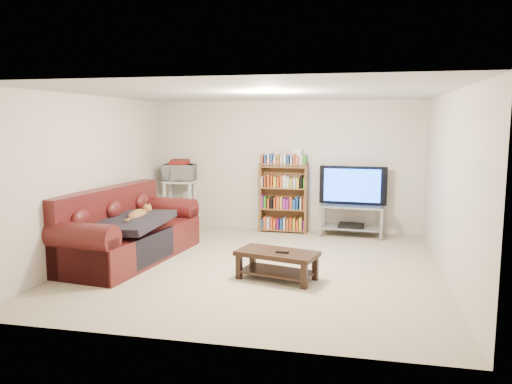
% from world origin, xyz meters
% --- Properties ---
extents(floor, '(5.00, 5.00, 0.00)m').
position_xyz_m(floor, '(0.00, 0.00, 0.00)').
color(floor, '#C4B691').
rests_on(floor, ground).
extents(ceiling, '(5.00, 5.00, 0.00)m').
position_xyz_m(ceiling, '(0.00, 0.00, 2.40)').
color(ceiling, white).
rests_on(ceiling, ground).
extents(wall_back, '(5.00, 0.00, 5.00)m').
position_xyz_m(wall_back, '(0.00, 2.50, 1.20)').
color(wall_back, silver).
rests_on(wall_back, ground).
extents(wall_front, '(5.00, 0.00, 5.00)m').
position_xyz_m(wall_front, '(0.00, -2.50, 1.20)').
color(wall_front, silver).
rests_on(wall_front, ground).
extents(wall_left, '(0.00, 5.00, 5.00)m').
position_xyz_m(wall_left, '(-2.50, 0.00, 1.20)').
color(wall_left, silver).
rests_on(wall_left, ground).
extents(wall_right, '(0.00, 5.00, 5.00)m').
position_xyz_m(wall_right, '(2.50, 0.00, 1.20)').
color(wall_right, silver).
rests_on(wall_right, ground).
extents(sofa, '(1.36, 2.56, 1.04)m').
position_xyz_m(sofa, '(-2.00, -0.01, 0.36)').
color(sofa, '#4A1313').
rests_on(sofa, floor).
extents(blanket, '(1.00, 1.27, 0.20)m').
position_xyz_m(blanket, '(-1.83, -0.20, 0.60)').
color(blanket, black).
rests_on(blanket, sofa).
extents(cat, '(0.35, 0.70, 0.20)m').
position_xyz_m(cat, '(-1.80, 0.02, 0.66)').
color(cat, brown).
rests_on(cat, sofa).
extents(coffee_table, '(1.12, 0.75, 0.37)m').
position_xyz_m(coffee_table, '(0.37, -0.51, 0.26)').
color(coffee_table, black).
rests_on(coffee_table, floor).
extents(remote, '(0.17, 0.06, 0.02)m').
position_xyz_m(remote, '(0.45, -0.57, 0.38)').
color(remote, black).
rests_on(remote, coffee_table).
extents(tv_stand, '(1.13, 0.57, 0.55)m').
position_xyz_m(tv_stand, '(1.24, 2.22, 0.37)').
color(tv_stand, '#999EA3').
rests_on(tv_stand, floor).
extents(television, '(1.20, 0.23, 0.69)m').
position_xyz_m(television, '(1.24, 2.22, 0.90)').
color(television, black).
rests_on(television, tv_stand).
extents(dvd_player, '(0.46, 0.34, 0.06)m').
position_xyz_m(dvd_player, '(1.24, 2.22, 0.19)').
color(dvd_player, black).
rests_on(dvd_player, tv_stand).
extents(bookshelf, '(0.88, 0.29, 1.27)m').
position_xyz_m(bookshelf, '(0.01, 2.30, 0.65)').
color(bookshelf, brown).
rests_on(bookshelf, floor).
extents(shelf_clutter, '(0.65, 0.20, 0.28)m').
position_xyz_m(shelf_clutter, '(0.11, 2.31, 1.37)').
color(shelf_clutter, silver).
rests_on(shelf_clutter, bookshelf).
extents(microwave_stand, '(0.59, 0.45, 0.91)m').
position_xyz_m(microwave_stand, '(-1.97, 2.21, 0.59)').
color(microwave_stand, silver).
rests_on(microwave_stand, floor).
extents(microwave, '(0.58, 0.41, 0.31)m').
position_xyz_m(microwave, '(-1.97, 2.21, 1.07)').
color(microwave, silver).
rests_on(microwave, microwave_stand).
extents(game_boxes, '(0.35, 0.31, 0.05)m').
position_xyz_m(game_boxes, '(-1.97, 2.21, 1.25)').
color(game_boxes, maroon).
rests_on(game_boxes, microwave).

